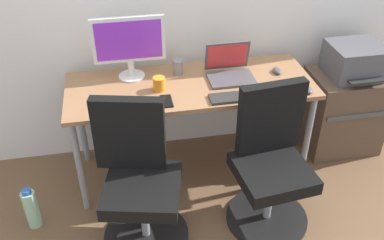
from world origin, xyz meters
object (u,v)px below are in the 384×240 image
object	(u,v)px
coffee_mug	(159,84)
desktop_monitor	(129,43)
office_chair_right	(270,165)
open_laptop	(229,69)
side_cabinet	(343,111)
office_chair_left	(139,182)
printer	(355,60)
water_bottle_on_floor	(31,208)

from	to	relation	value
coffee_mug	desktop_monitor	bearing A→B (deg)	127.98
office_chair_right	open_laptop	bearing A→B (deg)	102.23
desktop_monitor	coffee_mug	bearing A→B (deg)	-52.02
office_chair_right	side_cabinet	size ratio (longest dim) A/B	1.45
side_cabinet	coffee_mug	size ratio (longest dim) A/B	7.03
office_chair_left	open_laptop	bearing A→B (deg)	40.39
printer	water_bottle_on_floor	xyz separation A→B (m)	(-2.35, -0.44, -0.62)
side_cabinet	open_laptop	bearing A→B (deg)	-178.44
office_chair_left	open_laptop	xyz separation A→B (m)	(0.70, 0.59, 0.38)
open_laptop	office_chair_left	bearing A→B (deg)	-139.61
office_chair_left	desktop_monitor	distance (m)	0.92
water_bottle_on_floor	coffee_mug	xyz separation A→B (m)	(0.90, 0.32, 0.65)
office_chair_left	water_bottle_on_floor	size ratio (longest dim) A/B	3.03
water_bottle_on_floor	open_laptop	size ratio (longest dim) A/B	1.00
coffee_mug	water_bottle_on_floor	bearing A→B (deg)	-160.47
office_chair_left	coffee_mug	size ratio (longest dim) A/B	10.22
office_chair_right	desktop_monitor	distance (m)	1.21
office_chair_left	desktop_monitor	size ratio (longest dim) A/B	1.96
office_chair_right	open_laptop	distance (m)	0.72
desktop_monitor	office_chair_left	bearing A→B (deg)	-92.95
office_chair_left	coffee_mug	xyz separation A→B (m)	(0.20, 0.50, 0.37)
water_bottle_on_floor	open_laptop	xyz separation A→B (m)	(1.40, 0.41, 0.66)
printer	desktop_monitor	xyz separation A→B (m)	(-1.61, 0.09, 0.23)
office_chair_right	printer	bearing A→B (deg)	36.97
office_chair_right	water_bottle_on_floor	distance (m)	1.56
printer	coffee_mug	size ratio (longest dim) A/B	4.35
water_bottle_on_floor	open_laptop	world-z (taller)	open_laptop
office_chair_left	open_laptop	world-z (taller)	open_laptop
printer	open_laptop	xyz separation A→B (m)	(-0.95, -0.02, 0.04)
water_bottle_on_floor	office_chair_right	bearing A→B (deg)	-6.79
open_laptop	coffee_mug	distance (m)	0.51
office_chair_right	side_cabinet	world-z (taller)	office_chair_right
side_cabinet	coffee_mug	xyz separation A→B (m)	(-1.45, -0.12, 0.47)
desktop_monitor	water_bottle_on_floor	bearing A→B (deg)	-144.20
water_bottle_on_floor	desktop_monitor	distance (m)	1.24
desktop_monitor	coffee_mug	xyz separation A→B (m)	(0.16, -0.21, -0.20)
office_chair_left	printer	bearing A→B (deg)	20.59
printer	desktop_monitor	distance (m)	1.63
water_bottle_on_floor	printer	bearing A→B (deg)	10.54
office_chair_left	side_cabinet	xyz separation A→B (m)	(1.65, 0.62, -0.10)
side_cabinet	open_laptop	distance (m)	1.06
printer	open_laptop	distance (m)	0.95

